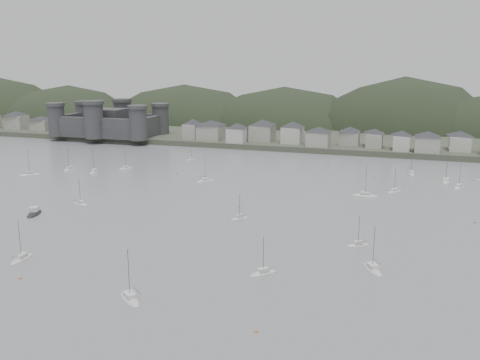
% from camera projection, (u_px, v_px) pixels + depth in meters
% --- Properties ---
extents(ground, '(900.00, 900.00, 0.00)m').
position_uv_depth(ground, '(135.00, 277.00, 116.47)').
color(ground, slate).
rests_on(ground, ground).
extents(far_shore_land, '(900.00, 250.00, 3.00)m').
position_uv_depth(far_shore_land, '(333.00, 124.00, 388.72)').
color(far_shore_land, '#383D2D').
rests_on(far_shore_land, ground).
extents(forested_ridge, '(851.55, 103.94, 102.57)m').
position_uv_depth(forested_ridge, '(333.00, 146.00, 366.44)').
color(forested_ridge, black).
rests_on(forested_ridge, ground).
extents(castle, '(66.00, 43.00, 20.00)m').
position_uv_depth(castle, '(109.00, 122.00, 317.26)').
color(castle, '#353538').
rests_on(castle, far_shore_land).
extents(waterfront_town, '(451.48, 28.46, 12.92)m').
position_uv_depth(waterfront_town, '(398.00, 138.00, 268.29)').
color(waterfront_town, gray).
rests_on(waterfront_town, far_shore_land).
extents(sailboat_lead, '(5.19, 8.45, 11.02)m').
position_uv_depth(sailboat_lead, '(459.00, 187.00, 198.03)').
color(sailboat_lead, silver).
rests_on(sailboat_lead, ground).
extents(moored_fleet, '(239.10, 152.17, 13.20)m').
position_uv_depth(moored_fleet, '(236.00, 201.00, 178.47)').
color(moored_fleet, silver).
rests_on(moored_fleet, ground).
extents(motor_launch_far, '(6.22, 9.73, 4.16)m').
position_uv_depth(motor_launch_far, '(34.00, 213.00, 163.78)').
color(motor_launch_far, black).
rests_on(motor_launch_far, ground).
extents(mooring_buoys, '(154.79, 144.33, 0.70)m').
position_uv_depth(mooring_buoys, '(213.00, 207.00, 171.77)').
color(mooring_buoys, '#C97843').
rests_on(mooring_buoys, ground).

